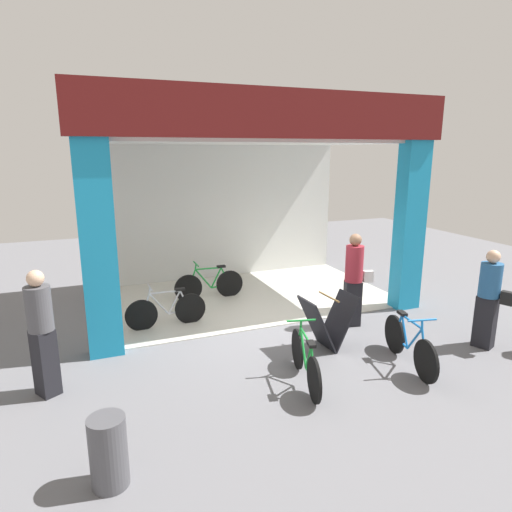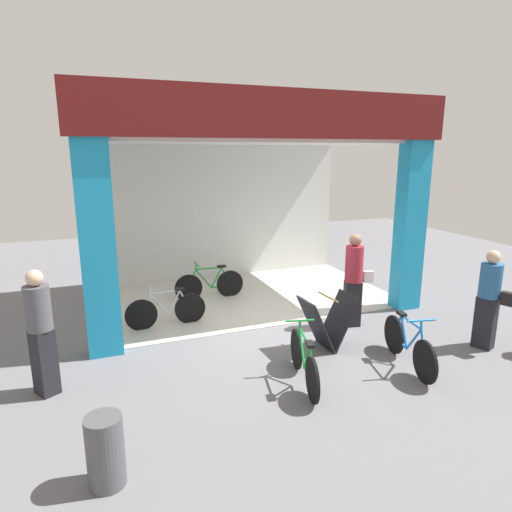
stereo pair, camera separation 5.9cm
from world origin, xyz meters
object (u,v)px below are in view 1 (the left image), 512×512
(bicycle_inside_0, at_px, (209,284))
(pedestrian_3, at_px, (42,332))
(bicycle_inside_1, at_px, (167,310))
(sandwich_board_sign, at_px, (328,322))
(bicycle_parked_1, at_px, (409,344))
(pedestrian_2, at_px, (489,298))
(trash_bin, at_px, (109,452))
(pedestrian_1, at_px, (354,279))
(bicycle_parked_0, at_px, (305,361))

(bicycle_inside_0, height_order, pedestrian_3, pedestrian_3)
(bicycle_inside_1, bearing_deg, sandwich_board_sign, -38.83)
(bicycle_parked_1, relative_size, pedestrian_2, 0.94)
(bicycle_inside_1, xyz_separation_m, trash_bin, (-1.26, -3.78, 0.04))
(bicycle_inside_1, relative_size, trash_bin, 2.03)
(sandwich_board_sign, bearing_deg, pedestrian_2, -21.02)
(bicycle_inside_1, bearing_deg, pedestrian_2, -30.48)
(sandwich_board_sign, bearing_deg, pedestrian_3, 178.24)
(pedestrian_1, relative_size, trash_bin, 2.37)
(bicycle_inside_0, xyz_separation_m, bicycle_parked_0, (0.25, -3.98, 0.00))
(pedestrian_1, height_order, pedestrian_3, pedestrian_1)
(pedestrian_1, distance_m, pedestrian_3, 5.19)
(sandwich_board_sign, distance_m, trash_bin, 4.05)
(pedestrian_2, bearing_deg, bicycle_parked_0, 179.43)
(pedestrian_2, relative_size, trash_bin, 2.25)
(bicycle_parked_1, xyz_separation_m, pedestrian_1, (0.13, 1.70, 0.55))
(bicycle_inside_0, height_order, bicycle_inside_1, bicycle_inside_0)
(sandwich_board_sign, relative_size, pedestrian_2, 0.55)
(bicycle_inside_0, xyz_separation_m, pedestrian_3, (-3.08, -2.95, 0.55))
(pedestrian_3, bearing_deg, bicycle_inside_0, 43.72)
(bicycle_inside_0, distance_m, trash_bin, 5.56)
(bicycle_parked_1, relative_size, sandwich_board_sign, 1.71)
(bicycle_inside_0, xyz_separation_m, pedestrian_1, (2.08, -2.39, 0.56))
(pedestrian_1, bearing_deg, bicycle_inside_0, 131.03)
(bicycle_parked_0, distance_m, trash_bin, 2.86)
(bicycle_parked_1, bearing_deg, pedestrian_2, 2.80)
(bicycle_inside_1, distance_m, pedestrian_2, 5.53)
(bicycle_parked_0, xyz_separation_m, pedestrian_2, (3.33, -0.03, 0.51))
(bicycle_inside_0, distance_m, pedestrian_1, 3.22)
(sandwich_board_sign, bearing_deg, bicycle_inside_1, 141.17)
(trash_bin, bearing_deg, bicycle_inside_0, 64.13)
(bicycle_inside_1, relative_size, bicycle_parked_1, 0.96)
(bicycle_inside_1, bearing_deg, bicycle_parked_0, -62.84)
(bicycle_parked_0, distance_m, sandwich_board_sign, 1.27)
(bicycle_parked_0, relative_size, pedestrian_2, 0.91)
(sandwich_board_sign, height_order, trash_bin, sandwich_board_sign)
(bicycle_parked_1, bearing_deg, pedestrian_3, 167.17)
(bicycle_inside_1, distance_m, sandwich_board_sign, 2.96)
(bicycle_parked_1, height_order, trash_bin, bicycle_parked_1)
(bicycle_parked_1, distance_m, sandwich_board_sign, 1.30)
(pedestrian_2, height_order, pedestrian_3, pedestrian_3)
(pedestrian_1, distance_m, pedestrian_2, 2.21)
(bicycle_inside_1, distance_m, pedestrian_1, 3.50)
(sandwich_board_sign, relative_size, pedestrian_1, 0.52)
(sandwich_board_sign, distance_m, pedestrian_1, 1.25)
(bicycle_inside_0, height_order, pedestrian_2, pedestrian_2)
(bicycle_inside_0, distance_m, sandwich_board_sign, 3.28)
(pedestrian_2, bearing_deg, sandwich_board_sign, 158.98)
(sandwich_board_sign, xyz_separation_m, pedestrian_2, (2.44, -0.94, 0.40))
(bicycle_parked_0, xyz_separation_m, pedestrian_1, (1.83, 1.59, 0.56))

